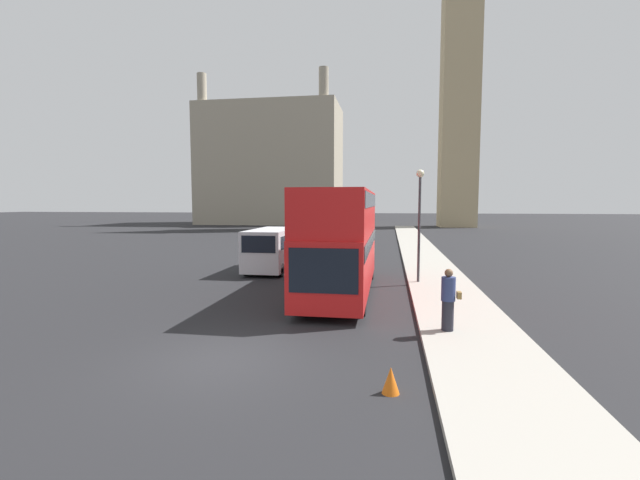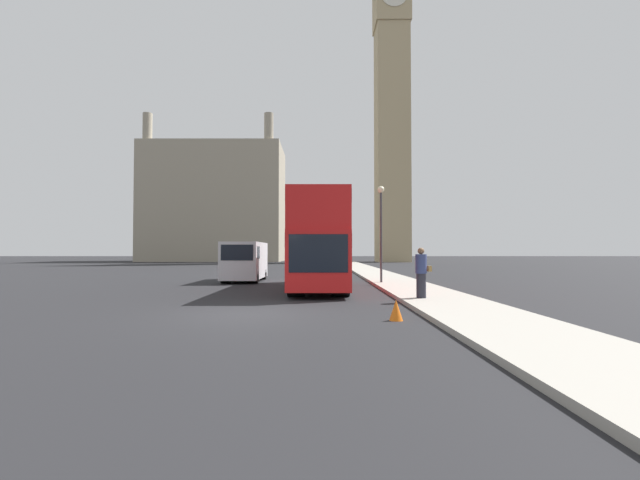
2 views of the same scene
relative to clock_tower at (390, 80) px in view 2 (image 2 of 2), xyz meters
name	(u,v)px [view 2 (image 2 of 2)]	position (x,y,z in m)	size (l,w,h in m)	color
ground_plane	(245,314)	(-14.72, -61.54, -31.94)	(300.00, 300.00, 0.00)	black
sidewalk_strip	(466,311)	(-8.25, -61.54, -31.87)	(2.95, 120.00, 0.15)	#9E998E
clock_tower	(390,80)	(0.00, 0.00, 0.00)	(6.02, 6.19, 62.23)	tan
building_block_distant	(214,204)	(-32.06, 5.31, -21.30)	(24.84, 13.41, 25.86)	#9E937F
red_double_decker_bus	(317,239)	(-12.64, -53.34, -29.52)	(2.52, 10.06, 4.33)	red
white_van	(243,260)	(-17.15, -48.12, -30.67)	(2.12, 5.18, 2.37)	silver
pedestrian	(419,273)	(-8.93, -58.68, -30.89)	(0.56, 0.40, 1.81)	#23232D
street_lamp	(379,218)	(-9.26, -50.93, -28.32)	(0.36, 0.36, 5.22)	#38383D
traffic_cone	(394,310)	(-10.58, -62.79, -31.67)	(0.36, 0.36, 0.55)	orange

